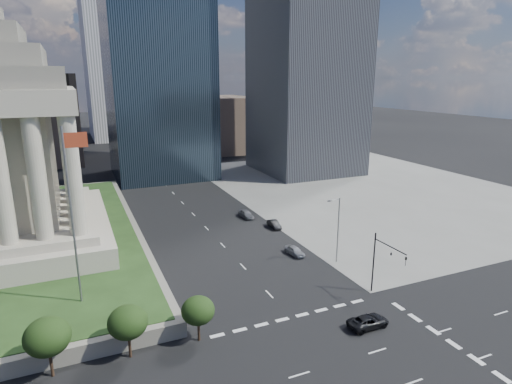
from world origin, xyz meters
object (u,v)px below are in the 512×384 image
street_lamp_north (337,226)px  pickup_truck (368,321)px  flagpole (72,208)px  parked_sedan_mid (274,224)px  traffic_signal_ne (384,259)px  parked_sedan_near (295,251)px  parked_sedan_far (246,214)px

street_lamp_north → pickup_truck: size_ratio=2.07×
flagpole → parked_sedan_mid: bearing=28.8°
flagpole → parked_sedan_mid: flagpole is taller
flagpole → traffic_signal_ne: bearing=-16.7°
parked_sedan_near → parked_sedan_mid: parked_sedan_near is taller
traffic_signal_ne → parked_sedan_far: 36.52m
traffic_signal_ne → parked_sedan_mid: bearing=92.0°
street_lamp_north → parked_sedan_mid: 18.12m
parked_sedan_near → parked_sedan_far: (0.00, 19.99, 0.08)m
parked_sedan_mid → traffic_signal_ne: bearing=-85.3°
flagpole → parked_sedan_near: flagpole is taller
parked_sedan_far → flagpole: bearing=-142.4°
parked_sedan_far → parked_sedan_near: bearing=-92.3°
flagpole → pickup_truck: size_ratio=4.15×
flagpole → traffic_signal_ne: flagpole is taller
traffic_signal_ne → parked_sedan_mid: size_ratio=1.98×
traffic_signal_ne → parked_sedan_mid: 29.01m
parked_sedan_near → parked_sedan_far: bearing=84.1°
parked_sedan_far → parked_sedan_mid: bearing=-73.7°
parked_sedan_near → parked_sedan_mid: 12.79m
flagpole → street_lamp_north: 35.95m
street_lamp_north → parked_sedan_mid: size_ratio=2.47×
traffic_signal_ne → parked_sedan_far: bearing=95.5°
street_lamp_north → parked_sedan_far: size_ratio=2.23×
pickup_truck → parked_sedan_far: 40.90m
street_lamp_north → parked_sedan_near: (-4.33, 4.78, -4.98)m
pickup_truck → parked_sedan_near: bearing=-7.0°
flagpole → street_lamp_north: (35.16, 1.00, -7.45)m
traffic_signal_ne → street_lamp_north: street_lamp_north is taller
parked_sedan_mid → parked_sedan_far: (-2.50, 7.45, 0.10)m
flagpole → parked_sedan_mid: (33.33, 18.32, -12.45)m
parked_sedan_near → parked_sedan_far: parked_sedan_far is taller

